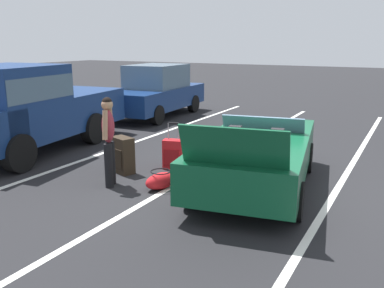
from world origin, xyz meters
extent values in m
plane|color=black|center=(0.00, 0.00, 0.00)|extent=(80.00, 80.00, 0.00)
cube|color=silver|center=(0.00, -1.34, 0.00)|extent=(18.00, 0.12, 0.01)
cube|color=silver|center=(0.00, 1.36, 0.00)|extent=(18.00, 0.12, 0.01)
cube|color=silver|center=(0.00, 4.06, 0.00)|extent=(18.00, 0.12, 0.01)
cube|color=#0F4C2D|center=(0.00, 0.00, 0.62)|extent=(4.34, 2.45, 0.64)
cube|color=#0F4C2D|center=(1.41, 0.25, 0.51)|extent=(1.58, 1.87, 0.38)
cube|color=slate|center=(0.50, 0.09, 1.09)|extent=(0.45, 1.56, 0.31)
cube|color=black|center=(-0.27, 0.33, 1.05)|extent=(0.20, 0.24, 0.22)
cube|color=black|center=(-0.14, -0.40, 1.05)|extent=(0.20, 0.24, 0.22)
cube|color=#0F4C2D|center=(-1.92, -0.34, 1.22)|extent=(0.53, 1.52, 0.60)
cylinder|color=black|center=(1.11, 1.02, 0.30)|extent=(0.63, 0.32, 0.60)
cylinder|color=black|center=(1.39, -0.58, 0.30)|extent=(0.63, 0.32, 0.60)
cylinder|color=black|center=(-1.39, 0.58, 0.30)|extent=(0.63, 0.32, 0.60)
cylinder|color=black|center=(-1.11, -1.02, 0.30)|extent=(0.63, 0.32, 0.60)
cube|color=#2D2319|center=(-0.47, 2.68, 0.37)|extent=(0.43, 0.55, 0.74)
cube|color=black|center=(-0.62, 2.73, 0.31)|extent=(0.15, 0.37, 0.41)
sphere|color=black|center=(-0.43, 2.49, 0.02)|extent=(0.04, 0.04, 0.04)
sphere|color=black|center=(-0.32, 2.80, 0.02)|extent=(0.04, 0.04, 0.04)
cube|color=red|center=(0.26, 1.94, 0.31)|extent=(0.35, 0.45, 0.62)
cube|color=maroon|center=(0.13, 1.90, 0.26)|extent=(0.11, 0.31, 0.34)
cylinder|color=gray|center=(0.35, 1.85, 0.79)|extent=(0.02, 0.02, 0.35)
cylinder|color=gray|center=(0.29, 2.06, 0.79)|extent=(0.02, 0.02, 0.35)
cylinder|color=black|center=(0.32, 1.96, 0.97)|extent=(0.09, 0.22, 0.03)
sphere|color=black|center=(0.38, 1.83, 0.02)|extent=(0.04, 0.04, 0.04)
sphere|color=black|center=(0.30, 2.10, 0.02)|extent=(0.04, 0.04, 0.04)
ellipsoid|color=red|center=(-0.92, 1.48, 0.15)|extent=(0.71, 0.51, 0.30)
torus|color=black|center=(-0.92, 1.48, 0.33)|extent=(0.48, 0.48, 0.02)
cylinder|color=black|center=(-1.13, 2.44, 0.41)|extent=(0.20, 0.20, 0.82)
cylinder|color=black|center=(-1.31, 2.36, 0.41)|extent=(0.20, 0.20, 0.82)
ellipsoid|color=maroon|center=(-1.22, 2.40, 1.12)|extent=(0.38, 0.34, 0.60)
sphere|color=#A37556|center=(-1.22, 2.40, 1.51)|extent=(0.21, 0.21, 0.21)
sphere|color=black|center=(-1.22, 2.40, 1.56)|extent=(0.18, 0.18, 0.18)
cylinder|color=#A37556|center=(-1.03, 2.49, 1.19)|extent=(0.21, 0.16, 0.53)
cylinder|color=#A37556|center=(-1.40, 2.31, 1.19)|extent=(0.21, 0.16, 0.53)
cube|color=navy|center=(-0.76, 5.58, 1.25)|extent=(2.34, 2.17, 1.70)
cube|color=slate|center=(-0.76, 5.58, 1.63)|extent=(2.30, 2.18, 0.51)
cube|color=navy|center=(1.42, 5.87, 0.85)|extent=(2.64, 2.21, 0.90)
cylinder|color=black|center=(-1.46, 4.57, 0.40)|extent=(0.83, 0.39, 0.80)
cylinder|color=black|center=(1.18, 4.93, 0.40)|extent=(0.83, 0.39, 0.80)
cylinder|color=black|center=(0.94, 6.72, 0.40)|extent=(0.83, 0.39, 0.80)
cube|color=navy|center=(5.40, 5.75, 0.67)|extent=(4.61, 2.09, 0.70)
cube|color=slate|center=(5.50, 5.76, 1.42)|extent=(2.20, 1.75, 0.80)
cylinder|color=black|center=(4.06, 4.83, 0.32)|extent=(0.65, 0.26, 0.64)
cylinder|color=black|center=(3.95, 6.48, 0.32)|extent=(0.65, 0.26, 0.64)
cylinder|color=black|center=(6.84, 5.01, 0.32)|extent=(0.65, 0.26, 0.64)
cylinder|color=black|center=(6.74, 6.67, 0.32)|extent=(0.65, 0.26, 0.64)
camera|label=1|loc=(-6.95, -2.45, 2.60)|focal=39.00mm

